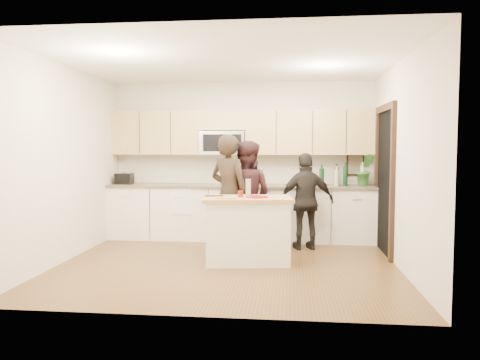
# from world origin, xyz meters

# --- Properties ---
(floor) EXTENTS (4.50, 4.50, 0.00)m
(floor) POSITION_xyz_m (0.00, 0.00, 0.00)
(floor) COLOR brown
(floor) RESTS_ON ground
(room_shell) EXTENTS (4.52, 4.02, 2.71)m
(room_shell) POSITION_xyz_m (0.00, 0.00, 1.73)
(room_shell) COLOR beige
(room_shell) RESTS_ON ground
(back_cabinetry) EXTENTS (4.50, 0.66, 0.94)m
(back_cabinetry) POSITION_xyz_m (0.00, 1.69, 0.47)
(back_cabinetry) COLOR white
(back_cabinetry) RESTS_ON ground
(upper_cabinetry) EXTENTS (4.50, 0.33, 0.75)m
(upper_cabinetry) POSITION_xyz_m (0.03, 1.83, 1.84)
(upper_cabinetry) COLOR tan
(upper_cabinetry) RESTS_ON ground
(microwave) EXTENTS (0.76, 0.41, 0.40)m
(microwave) POSITION_xyz_m (-0.31, 1.80, 1.65)
(microwave) COLOR silver
(microwave) RESTS_ON ground
(doorway) EXTENTS (0.06, 1.25, 2.20)m
(doorway) POSITION_xyz_m (2.23, 0.90, 1.16)
(doorway) COLOR black
(doorway) RESTS_ON ground
(framed_picture) EXTENTS (0.30, 0.03, 0.38)m
(framed_picture) POSITION_xyz_m (1.95, 1.98, 1.28)
(framed_picture) COLOR black
(framed_picture) RESTS_ON ground
(dish_towel) EXTENTS (0.34, 0.60, 0.48)m
(dish_towel) POSITION_xyz_m (-0.95, 1.50, 0.80)
(dish_towel) COLOR white
(dish_towel) RESTS_ON ground
(island) EXTENTS (1.28, 0.84, 0.90)m
(island) POSITION_xyz_m (0.26, 0.10, 0.45)
(island) COLOR white
(island) RESTS_ON ground
(red_plate) EXTENTS (0.30, 0.30, 0.02)m
(red_plate) POSITION_xyz_m (0.39, 0.07, 0.91)
(red_plate) COLOR maroon
(red_plate) RESTS_ON island
(box_grater) EXTENTS (0.08, 0.06, 0.25)m
(box_grater) POSITION_xyz_m (0.27, 0.13, 1.04)
(box_grater) COLOR silver
(box_grater) RESTS_ON red_plate
(drink_glass) EXTENTS (0.07, 0.07, 0.09)m
(drink_glass) POSITION_xyz_m (0.17, 0.06, 0.95)
(drink_glass) COLOR maroon
(drink_glass) RESTS_ON island
(cutting_board) EXTENTS (0.30, 0.23, 0.02)m
(cutting_board) POSITION_xyz_m (-0.00, -0.12, 0.91)
(cutting_board) COLOR tan
(cutting_board) RESTS_ON island
(tongs) EXTENTS (0.24, 0.06, 0.02)m
(tongs) POSITION_xyz_m (-0.17, -0.05, 0.93)
(tongs) COLOR black
(tongs) RESTS_ON cutting_board
(knife) EXTENTS (0.20, 0.05, 0.01)m
(knife) POSITION_xyz_m (-0.08, -0.10, 0.92)
(knife) COLOR silver
(knife) RESTS_ON cutting_board
(toaster) EXTENTS (0.28, 0.24, 0.19)m
(toaster) POSITION_xyz_m (-2.03, 1.67, 1.03)
(toaster) COLOR black
(toaster) RESTS_ON back_cabinetry
(bottle_cluster) EXTENTS (0.75, 0.33, 0.39)m
(bottle_cluster) POSITION_xyz_m (1.68, 1.69, 1.12)
(bottle_cluster) COLOR black
(bottle_cluster) RESTS_ON back_cabinetry
(orchid) EXTENTS (0.33, 0.28, 0.53)m
(orchid) POSITION_xyz_m (2.07, 1.72, 1.21)
(orchid) COLOR #387A30
(orchid) RESTS_ON back_cabinetry
(woman_left) EXTENTS (0.77, 0.69, 1.77)m
(woman_left) POSITION_xyz_m (-0.06, 0.65, 0.88)
(woman_left) COLOR black
(woman_left) RESTS_ON ground
(woman_center) EXTENTS (0.95, 0.83, 1.67)m
(woman_center) POSITION_xyz_m (0.17, 0.83, 0.84)
(woman_center) COLOR black
(woman_center) RESTS_ON ground
(woman_right) EXTENTS (0.94, 0.58, 1.49)m
(woman_right) POSITION_xyz_m (1.09, 1.04, 0.74)
(woman_right) COLOR black
(woman_right) RESTS_ON ground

